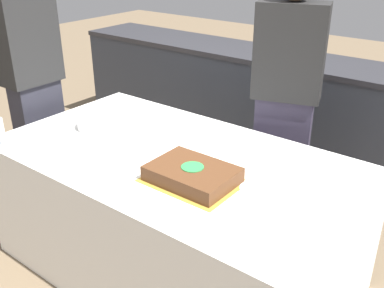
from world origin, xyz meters
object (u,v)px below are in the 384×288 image
at_px(person_cutting_cake, 285,103).
at_px(person_seated_left, 34,86).
at_px(cake, 192,174).
at_px(plate_stack, 97,123).

distance_m(person_cutting_cake, person_seated_left, 1.63).
height_order(cake, person_seated_left, person_seated_left).
xyz_separation_m(cake, person_seated_left, (-1.44, 0.16, 0.11)).
bearing_deg(person_cutting_cake, person_seated_left, 9.95).
bearing_deg(cake, plate_stack, 169.12).
xyz_separation_m(plate_stack, person_cutting_cake, (0.84, 0.76, 0.09)).
relative_size(cake, person_seated_left, 0.26).
relative_size(plate_stack, person_seated_left, 0.13).
xyz_separation_m(person_cutting_cake, person_seated_left, (-1.44, -0.76, 0.02)).
bearing_deg(plate_stack, person_cutting_cake, 41.88).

